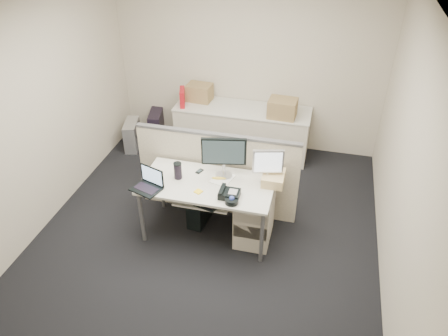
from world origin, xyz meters
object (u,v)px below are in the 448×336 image
(desk_phone, at_px, (229,194))
(monitor_main, at_px, (224,158))
(desk, at_px, (207,188))
(laptop, at_px, (145,181))

(desk_phone, bearing_deg, monitor_main, 112.58)
(desk, xyz_separation_m, desk_phone, (0.30, -0.18, 0.10))
(desk, relative_size, monitor_main, 2.98)
(laptop, bearing_deg, monitor_main, 49.52)
(monitor_main, xyz_separation_m, laptop, (-0.77, -0.46, -0.13))
(desk, distance_m, desk_phone, 0.36)
(laptop, distance_m, desk_phone, 0.93)
(laptop, relative_size, desk_phone, 1.42)
(desk, height_order, monitor_main, monitor_main)
(desk, xyz_separation_m, laptop, (-0.62, -0.28, 0.18))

